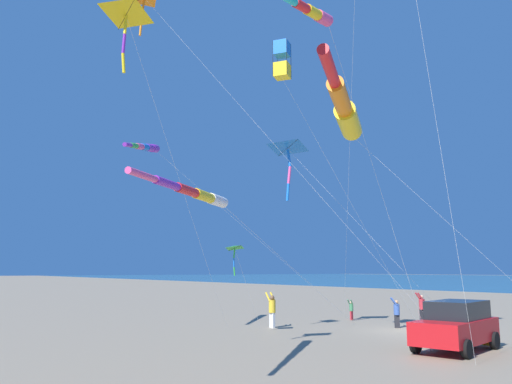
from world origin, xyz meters
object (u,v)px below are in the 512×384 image
object	(u,v)px
cooler_box	(490,340)
kite_windsock_purple_drifting	(309,11)
kite_box_green_low_center	(282,60)
parked_car	(456,325)
kite_delta_long_streamer_right	(126,16)
kite_windsock_red_high_left	(146,147)
kite_windsock_long_streamer_left	(344,109)
kite_delta_striped_overhead	(235,248)
person_child_green_jacket	(351,309)
person_child_grey_jacket	(397,311)
kite_windsock_black_fish_shape	(199,195)
person_bystander_far	(422,306)
person_adult_flyer	(272,308)
kite_delta_white_trailing	(287,148)

from	to	relation	value
cooler_box	kite_windsock_purple_drifting	size ratio (longest dim) A/B	0.06
cooler_box	kite_box_green_low_center	world-z (taller)	kite_box_green_low_center
parked_car	kite_delta_long_streamer_right	world-z (taller)	kite_delta_long_streamer_right
kite_box_green_low_center	kite_windsock_red_high_left	bearing A→B (deg)	113.32
kite_windsock_long_streamer_left	kite_delta_striped_overhead	bearing A→B (deg)	94.67
kite_delta_long_streamer_right	kite_windsock_red_high_left	xyz separation A→B (m)	(4.56, 8.93, -2.05)
person_child_green_jacket	person_child_grey_jacket	xyz separation A→B (m)	(-1.24, -4.53, 0.19)
kite_windsock_black_fish_shape	cooler_box	bearing A→B (deg)	-8.75
person_bystander_far	kite_box_green_low_center	world-z (taller)	kite_box_green_low_center
person_adult_flyer	kite_windsock_long_streamer_left	size ratio (longest dim) A/B	0.14
parked_car	kite_delta_long_streamer_right	size ratio (longest dim) A/B	0.39
kite_delta_striped_overhead	kite_windsock_purple_drifting	size ratio (longest dim) A/B	0.38
person_bystander_far	kite_windsock_red_high_left	bearing A→B (deg)	162.03
person_child_green_jacket	kite_windsock_long_streamer_left	distance (m)	15.74
person_bystander_far	kite_delta_long_streamer_right	distance (m)	22.95
parked_car	kite_windsock_black_fish_shape	size ratio (longest dim) A/B	0.26
person_bystander_far	kite_windsock_red_high_left	size ratio (longest dim) A/B	0.10
person_child_green_jacket	kite_windsock_red_high_left	size ratio (longest dim) A/B	0.07
cooler_box	kite_delta_white_trailing	size ratio (longest dim) A/B	0.06
parked_car	kite_box_green_low_center	world-z (taller)	kite_box_green_low_center
person_child_grey_jacket	person_child_green_jacket	bearing A→B (deg)	74.70
person_adult_flyer	kite_delta_long_streamer_right	xyz separation A→B (m)	(-11.00, -6.62, 10.41)
cooler_box	kite_windsock_purple_drifting	xyz separation A→B (m)	(-10.70, -1.36, 10.47)
person_child_grey_jacket	kite_box_green_low_center	world-z (taller)	kite_box_green_low_center
person_child_green_jacket	cooler_box	bearing A→B (deg)	-105.70
cooler_box	person_child_grey_jacket	world-z (taller)	person_child_grey_jacket
kite_delta_striped_overhead	kite_windsock_red_high_left	distance (m)	7.26
kite_delta_striped_overhead	cooler_box	bearing A→B (deg)	-50.45
person_child_green_jacket	kite_delta_white_trailing	size ratio (longest dim) A/B	0.13
kite_delta_white_trailing	person_child_green_jacket	bearing A→B (deg)	18.41
person_child_green_jacket	kite_box_green_low_center	bearing A→B (deg)	-149.35
kite_delta_striped_overhead	kite_delta_long_streamer_right	size ratio (longest dim) A/B	0.36
person_bystander_far	kite_delta_striped_overhead	size ratio (longest dim) A/B	0.40
person_child_green_jacket	kite_windsock_black_fish_shape	xyz separation A→B (m)	(-15.57, -8.83, 4.70)
kite_box_green_low_center	kite_windsock_red_high_left	distance (m)	8.65
kite_box_green_low_center	kite_windsock_long_streamer_left	size ratio (longest dim) A/B	1.01
person_child_grey_jacket	kite_windsock_long_streamer_left	bearing A→B (deg)	-150.30
person_adult_flyer	person_bystander_far	world-z (taller)	person_adult_flyer
person_child_green_jacket	kite_windsock_red_high_left	world-z (taller)	kite_windsock_red_high_left
cooler_box	person_bystander_far	bearing A→B (deg)	53.59
cooler_box	kite_delta_white_trailing	world-z (taller)	kite_delta_white_trailing
kite_windsock_long_streamer_left	kite_windsock_purple_drifting	size ratio (longest dim) A/B	1.18
person_child_grey_jacket	kite_windsock_long_streamer_left	xyz separation A→B (m)	(-8.23, -4.69, 8.36)
person_adult_flyer	person_child_grey_jacket	world-z (taller)	person_adult_flyer
kite_delta_white_trailing	kite_windsock_purple_drifting	world-z (taller)	kite_windsock_purple_drifting
cooler_box	kite_delta_striped_overhead	distance (m)	11.67
person_bystander_far	kite_delta_white_trailing	world-z (taller)	kite_delta_white_trailing
person_child_grey_jacket	kite_delta_white_trailing	bearing A→B (deg)	157.15
kite_delta_striped_overhead	kite_delta_white_trailing	distance (m)	6.34
person_bystander_far	kite_windsock_red_high_left	distance (m)	18.33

